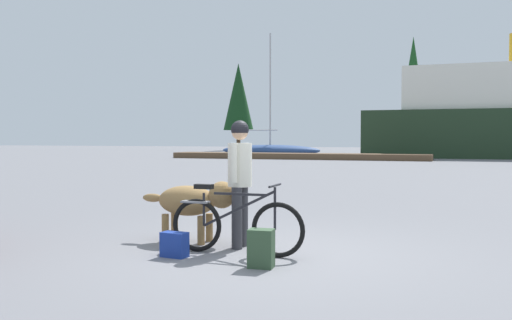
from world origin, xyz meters
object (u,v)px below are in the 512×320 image
(person_cyclist, at_px, (240,171))
(dog, at_px, (194,201))
(backpack, at_px, (261,248))
(bicycle, at_px, (235,225))
(sailboat_moored, at_px, (270,150))
(handbag_pannier, at_px, (174,245))

(person_cyclist, height_order, dog, person_cyclist)
(person_cyclist, distance_m, dog, 0.87)
(person_cyclist, xyz_separation_m, backpack, (0.64, -0.99, -0.80))
(person_cyclist, bearing_deg, bicycle, -76.61)
(bicycle, height_order, sailboat_moored, sailboat_moored)
(person_cyclist, xyz_separation_m, handbag_pannier, (-0.54, -0.82, -0.86))
(handbag_pannier, height_order, sailboat_moored, sailboat_moored)
(person_cyclist, bearing_deg, dog, 169.97)
(handbag_pannier, bearing_deg, person_cyclist, 56.56)
(bicycle, xyz_separation_m, sailboat_moored, (-11.34, 36.19, 0.13))
(bicycle, xyz_separation_m, person_cyclist, (-0.10, 0.43, 0.64))
(bicycle, relative_size, handbag_pannier, 5.53)
(bicycle, bearing_deg, backpack, -46.27)
(handbag_pannier, bearing_deg, sailboat_moored, 106.30)
(backpack, height_order, handbag_pannier, backpack)
(person_cyclist, xyz_separation_m, dog, (-0.74, 0.13, -0.44))
(dog, relative_size, sailboat_moored, 0.14)
(backpack, bearing_deg, handbag_pannier, 171.75)
(dog, bearing_deg, sailboat_moored, 106.41)
(bicycle, height_order, dog, bicycle)
(dog, xyz_separation_m, backpack, (1.38, -1.12, -0.36))
(bicycle, height_order, backpack, bicycle)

